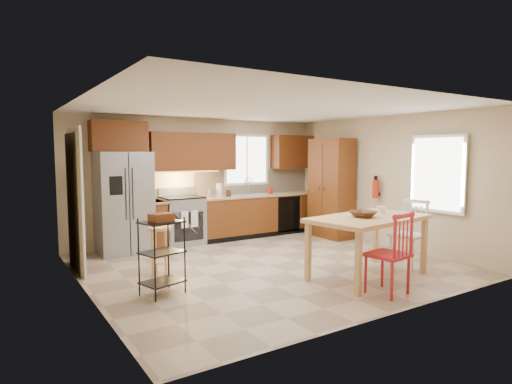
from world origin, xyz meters
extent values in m
plane|color=tan|center=(0.00, 0.00, 0.00)|extent=(5.50, 5.50, 0.00)
cube|color=silver|center=(0.00, 0.00, 2.50)|extent=(5.50, 5.00, 0.02)
cube|color=#CCB793|center=(0.00, 2.50, 1.25)|extent=(5.50, 0.02, 2.50)
cube|color=#CCB793|center=(0.00, -2.50, 1.25)|extent=(5.50, 0.02, 2.50)
cube|color=#CCB793|center=(-2.75, 0.00, 1.25)|extent=(0.02, 5.00, 2.50)
cube|color=#CCB793|center=(2.75, 0.00, 1.25)|extent=(0.02, 5.00, 2.50)
cube|color=gray|center=(-1.70, 2.12, 0.91)|extent=(0.92, 0.75, 1.82)
cube|color=gray|center=(-0.55, 2.19, 0.46)|extent=(0.76, 0.63, 0.92)
cube|color=#603011|center=(-1.10, 2.20, 0.45)|extent=(0.30, 0.60, 0.90)
cube|color=#603011|center=(1.29, 2.20, 0.45)|extent=(2.92, 0.60, 0.90)
cube|color=black|center=(1.85, 1.91, 0.45)|extent=(0.60, 0.02, 0.78)
cube|color=beige|center=(1.29, 2.48, 1.18)|extent=(2.92, 0.03, 0.55)
cube|color=#5D2D0F|center=(-1.70, 2.33, 2.10)|extent=(1.00, 0.35, 0.55)
cube|color=#5D2D0F|center=(-0.25, 2.33, 1.83)|extent=(1.80, 0.35, 0.75)
cube|color=#5D2D0F|center=(2.25, 2.33, 1.83)|extent=(1.00, 0.35, 0.75)
cube|color=white|center=(1.10, 2.48, 1.65)|extent=(1.12, 0.04, 1.12)
cube|color=gray|center=(1.10, 2.20, 0.86)|extent=(0.62, 0.46, 0.16)
cube|color=#FFBF66|center=(-0.55, 2.30, 1.43)|extent=(1.60, 0.30, 0.01)
imported|color=#B3230C|center=(1.48, 2.10, 1.00)|extent=(0.09, 0.09, 0.19)
cylinder|color=silver|center=(0.25, 2.15, 1.04)|extent=(0.12, 0.12, 0.28)
cylinder|color=gray|center=(0.05, 2.15, 0.99)|extent=(0.11, 0.11, 0.18)
cylinder|color=#532A16|center=(0.45, 2.12, 0.97)|extent=(0.10, 0.10, 0.14)
cube|color=#603011|center=(2.43, 1.20, 1.05)|extent=(0.50, 0.95, 2.10)
cylinder|color=#B3230C|center=(2.63, 0.15, 1.10)|extent=(0.12, 0.12, 0.36)
cube|color=white|center=(2.68, -1.15, 1.45)|extent=(0.04, 1.02, 1.32)
cube|color=#8C7A59|center=(-2.67, 1.30, 1.05)|extent=(0.04, 0.95, 2.10)
imported|color=#532A16|center=(0.74, -1.32, 0.88)|extent=(0.41, 0.41, 0.09)
cylinder|color=silver|center=(1.25, -1.21, 0.92)|extent=(0.17, 0.17, 0.18)
camera|label=1|loc=(-3.79, -5.59, 1.80)|focal=30.00mm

